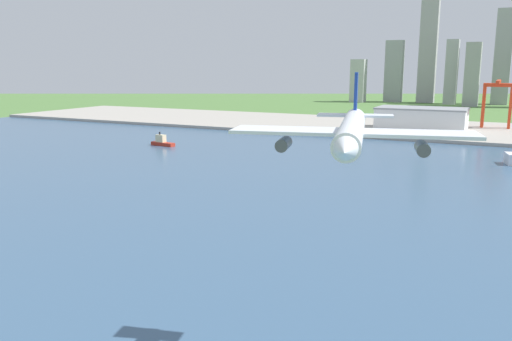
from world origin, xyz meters
TOP-DOWN VIEW (x-y plane):
  - ground_plane at (0.00, 300.00)m, footprint 2400.00×2400.00m
  - water_bay at (0.00, 240.00)m, footprint 840.00×360.00m
  - industrial_pier at (0.00, 490.00)m, footprint 840.00×140.00m
  - airplane_landing at (28.52, 121.02)m, footprint 36.02×38.67m
  - tugboat_small at (-157.82, 327.34)m, footprint 18.56×7.00m
  - port_crane_red at (36.94, 512.05)m, footprint 22.33×47.73m
  - warehouse_main at (-15.55, 475.69)m, footprint 68.66×36.88m
  - distant_skyline at (35.52, 817.39)m, footprint 388.22×73.66m

SIDE VIEW (x-z plane):
  - ground_plane at x=0.00m, z-range 0.00..0.00m
  - water_bay at x=0.00m, z-range 0.00..0.15m
  - industrial_pier at x=0.00m, z-range 0.00..2.50m
  - tugboat_small at x=-157.82m, z-range -1.76..7.24m
  - warehouse_main at x=-15.55m, z-range 2.52..19.87m
  - port_crane_red at x=36.94m, z-range 11.03..49.64m
  - airplane_landing at x=28.52m, z-range 37.13..48.42m
  - distant_skyline at x=35.52m, z-range -22.05..126.49m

